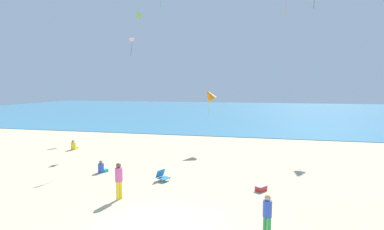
{
  "coord_description": "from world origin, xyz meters",
  "views": [
    {
      "loc": [
        3.53,
        -9.82,
        5.12
      ],
      "look_at": [
        0.0,
        5.86,
        3.52
      ],
      "focal_mm": 27.94,
      "sensor_mm": 36.0,
      "label": 1
    }
  ],
  "objects_px": {
    "person_4": "(74,146)",
    "kite_lime": "(139,16)",
    "beach_chair_far_right": "(162,176)",
    "kite_orange": "(209,95)",
    "cooler_box": "(261,188)",
    "kite_pink": "(131,39)",
    "person_0": "(267,213)",
    "person_1": "(102,168)",
    "person_2": "(119,178)"
  },
  "relations": [
    {
      "from": "person_0",
      "to": "kite_pink",
      "type": "relative_size",
      "value": 0.91
    },
    {
      "from": "person_1",
      "to": "kite_lime",
      "type": "bearing_deg",
      "value": 48.72
    },
    {
      "from": "cooler_box",
      "to": "kite_orange",
      "type": "distance_m",
      "value": 10.96
    },
    {
      "from": "person_0",
      "to": "kite_orange",
      "type": "bearing_deg",
      "value": -124.96
    },
    {
      "from": "person_0",
      "to": "kite_pink",
      "type": "xyz_separation_m",
      "value": [
        -11.5,
        15.07,
        8.3
      ]
    },
    {
      "from": "beach_chair_far_right",
      "to": "kite_pink",
      "type": "bearing_deg",
      "value": 147.91
    },
    {
      "from": "cooler_box",
      "to": "person_1",
      "type": "relative_size",
      "value": 0.92
    },
    {
      "from": "person_1",
      "to": "person_2",
      "type": "relative_size",
      "value": 0.44
    },
    {
      "from": "beach_chair_far_right",
      "to": "cooler_box",
      "type": "bearing_deg",
      "value": 22.02
    },
    {
      "from": "kite_orange",
      "to": "beach_chair_far_right",
      "type": "bearing_deg",
      "value": -96.95
    },
    {
      "from": "kite_lime",
      "to": "person_1",
      "type": "bearing_deg",
      "value": -74.78
    },
    {
      "from": "person_4",
      "to": "kite_pink",
      "type": "xyz_separation_m",
      "value": [
        3.27,
        4.1,
        8.88
      ]
    },
    {
      "from": "kite_lime",
      "to": "kite_orange",
      "type": "bearing_deg",
      "value": -43.86
    },
    {
      "from": "kite_orange",
      "to": "person_4",
      "type": "bearing_deg",
      "value": -164.49
    },
    {
      "from": "person_1",
      "to": "person_2",
      "type": "distance_m",
      "value": 4.69
    },
    {
      "from": "kite_pink",
      "to": "person_2",
      "type": "bearing_deg",
      "value": -68.59
    },
    {
      "from": "person_4",
      "to": "kite_pink",
      "type": "bearing_deg",
      "value": -37.31
    },
    {
      "from": "beach_chair_far_right",
      "to": "kite_orange",
      "type": "distance_m",
      "value": 9.8
    },
    {
      "from": "person_1",
      "to": "kite_pink",
      "type": "bearing_deg",
      "value": 46.53
    },
    {
      "from": "person_4",
      "to": "kite_lime",
      "type": "relative_size",
      "value": 0.54
    },
    {
      "from": "beach_chair_far_right",
      "to": "kite_lime",
      "type": "bearing_deg",
      "value": 142.02
    },
    {
      "from": "beach_chair_far_right",
      "to": "kite_orange",
      "type": "relative_size",
      "value": 0.36
    },
    {
      "from": "cooler_box",
      "to": "kite_orange",
      "type": "xyz_separation_m",
      "value": [
        -4.11,
        9.24,
        4.23
      ]
    },
    {
      "from": "beach_chair_far_right",
      "to": "person_4",
      "type": "bearing_deg",
      "value": 174.2
    },
    {
      "from": "person_4",
      "to": "kite_lime",
      "type": "distance_m",
      "value": 17.85
    },
    {
      "from": "kite_orange",
      "to": "person_1",
      "type": "bearing_deg",
      "value": -121.85
    },
    {
      "from": "beach_chair_far_right",
      "to": "kite_pink",
      "type": "relative_size",
      "value": 0.48
    },
    {
      "from": "person_4",
      "to": "kite_orange",
      "type": "relative_size",
      "value": 0.36
    },
    {
      "from": "person_4",
      "to": "cooler_box",
      "type": "bearing_deg",
      "value": -112.17
    },
    {
      "from": "kite_orange",
      "to": "kite_pink",
      "type": "height_order",
      "value": "kite_pink"
    },
    {
      "from": "cooler_box",
      "to": "kite_lime",
      "type": "height_order",
      "value": "kite_lime"
    },
    {
      "from": "person_2",
      "to": "kite_pink",
      "type": "height_order",
      "value": "kite_pink"
    },
    {
      "from": "person_2",
      "to": "cooler_box",
      "type": "bearing_deg",
      "value": 41.06
    },
    {
      "from": "person_2",
      "to": "kite_lime",
      "type": "relative_size",
      "value": 1.12
    },
    {
      "from": "kite_lime",
      "to": "person_2",
      "type": "bearing_deg",
      "value": -70.04
    },
    {
      "from": "person_0",
      "to": "kite_orange",
      "type": "distance_m",
      "value": 14.94
    },
    {
      "from": "kite_orange",
      "to": "person_0",
      "type": "bearing_deg",
      "value": -72.89
    },
    {
      "from": "person_0",
      "to": "kite_lime",
      "type": "xyz_separation_m",
      "value": [
        -14.13,
        23.36,
        12.26
      ]
    },
    {
      "from": "beach_chair_far_right",
      "to": "person_2",
      "type": "relative_size",
      "value": 0.48
    },
    {
      "from": "person_2",
      "to": "kite_orange",
      "type": "bearing_deg",
      "value": 98.78
    },
    {
      "from": "cooler_box",
      "to": "person_0",
      "type": "relative_size",
      "value": 0.44
    },
    {
      "from": "person_0",
      "to": "kite_lime",
      "type": "distance_m",
      "value": 29.93
    },
    {
      "from": "person_1",
      "to": "kite_lime",
      "type": "height_order",
      "value": "kite_lime"
    },
    {
      "from": "cooler_box",
      "to": "person_2",
      "type": "xyz_separation_m",
      "value": [
        -6.26,
        -2.52,
        0.82
      ]
    },
    {
      "from": "cooler_box",
      "to": "kite_lime",
      "type": "relative_size",
      "value": 0.45
    },
    {
      "from": "cooler_box",
      "to": "kite_pink",
      "type": "height_order",
      "value": "kite_pink"
    },
    {
      "from": "person_2",
      "to": "kite_pink",
      "type": "bearing_deg",
      "value": 130.54
    },
    {
      "from": "person_4",
      "to": "person_1",
      "type": "bearing_deg",
      "value": -132.73
    },
    {
      "from": "person_1",
      "to": "kite_pink",
      "type": "xyz_separation_m",
      "value": [
        -2.16,
        9.34,
        8.9
      ]
    },
    {
      "from": "kite_lime",
      "to": "cooler_box",
      "type": "bearing_deg",
      "value": -53.26
    }
  ]
}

